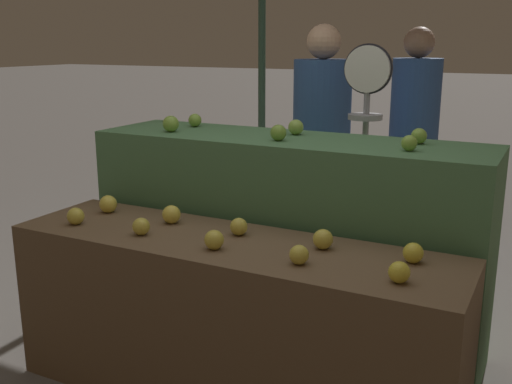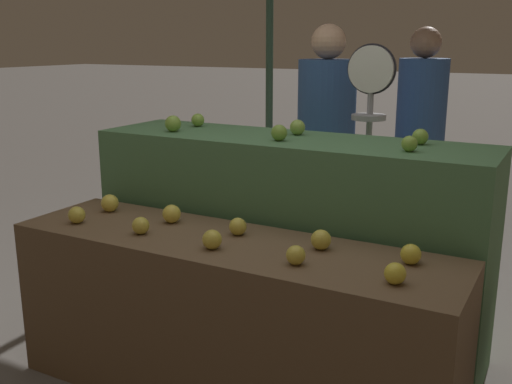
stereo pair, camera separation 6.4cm
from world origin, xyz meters
TOP-DOWN VIEW (x-y plane):
  - display_counter_front at (0.00, 0.00)m, footprint 2.03×0.55m
  - display_counter_back at (0.00, 0.60)m, footprint 2.03×0.55m
  - apple_front_0 at (-0.77, -0.12)m, footprint 0.08×0.08m
  - apple_front_1 at (-0.39, -0.10)m, footprint 0.08×0.08m
  - apple_front_2 at (-0.01, -0.11)m, footprint 0.08×0.08m
  - apple_front_3 at (0.37, -0.11)m, footprint 0.08×0.08m
  - apple_front_4 at (0.76, -0.11)m, footprint 0.08×0.08m
  - apple_front_5 at (-0.76, 0.11)m, footprint 0.09×0.09m
  - apple_front_6 at (-0.37, 0.11)m, footprint 0.09×0.09m
  - apple_front_7 at (-0.01, 0.10)m, footprint 0.08×0.08m
  - apple_front_8 at (0.39, 0.10)m, footprint 0.08×0.08m
  - apple_front_9 at (0.76, 0.11)m, footprint 0.08×0.08m
  - apple_back_0 at (-0.63, 0.49)m, footprint 0.09×0.09m
  - apple_back_1 at (-0.00, 0.49)m, footprint 0.08×0.08m
  - apple_back_2 at (0.63, 0.50)m, footprint 0.07×0.07m
  - apple_back_3 at (-0.63, 0.72)m, footprint 0.07×0.07m
  - apple_back_4 at (-0.00, 0.70)m, footprint 0.08×0.08m
  - apple_back_5 at (0.63, 0.71)m, footprint 0.07×0.07m
  - produce_scale at (0.20, 1.27)m, footprint 0.29×0.20m
  - person_vendor_at_scale at (-0.20, 1.59)m, footprint 0.38×0.38m
  - person_customer_left at (0.23, 2.38)m, footprint 0.39×0.39m

SIDE VIEW (x-z plane):
  - display_counter_front at x=0.00m, z-range 0.00..0.76m
  - display_counter_back at x=0.00m, z-range 0.00..1.12m
  - apple_front_3 at x=0.37m, z-range 0.76..0.83m
  - apple_front_1 at x=-0.39m, z-range 0.76..0.83m
  - apple_front_4 at x=0.76m, z-range 0.76..0.83m
  - apple_front_7 at x=-0.01m, z-range 0.76..0.83m
  - apple_front_9 at x=0.76m, z-range 0.76..0.84m
  - apple_front_0 at x=-0.77m, z-range 0.76..0.84m
  - apple_front_2 at x=-0.01m, z-range 0.76..0.84m
  - apple_front_8 at x=0.39m, z-range 0.76..0.84m
  - apple_front_6 at x=-0.37m, z-range 0.76..0.84m
  - apple_front_5 at x=-0.76m, z-range 0.76..0.84m
  - person_vendor_at_scale at x=-0.20m, z-range 0.13..1.83m
  - person_customer_left at x=0.23m, z-range 0.13..1.83m
  - produce_scale at x=0.20m, z-range 0.36..1.95m
  - apple_back_2 at x=0.63m, z-range 1.12..1.19m
  - apple_back_3 at x=-0.63m, z-range 1.12..1.20m
  - apple_back_5 at x=0.63m, z-range 1.12..1.20m
  - apple_back_1 at x=0.00m, z-range 1.12..1.20m
  - apple_back_4 at x=0.00m, z-range 1.12..1.20m
  - apple_back_0 at x=-0.63m, z-range 1.12..1.21m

